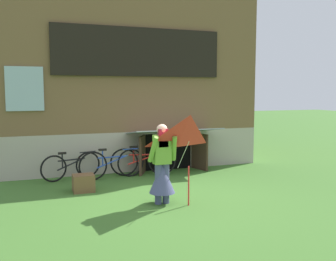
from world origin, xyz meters
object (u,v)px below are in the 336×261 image
Objects in this scene: bicycle_blue at (112,164)px; wooden_crate at (83,183)px; kite at (190,139)px; person at (162,170)px; bicycle_black at (71,166)px; bicycle_red at (143,161)px.

bicycle_blue reaches higher than wooden_crate.
kite is 2.91m from wooden_crate.
person is 0.92× the size of bicycle_blue.
kite reaches higher than bicycle_black.
person reaches higher than bicycle_black.
bicycle_red is (-0.00, 3.15, -0.97)m from kite.
kite is at bearing -79.97° from person.
kite is 1.12× the size of bicycle_black.
person is at bearing -78.08° from bicycle_black.
bicycle_blue is (-0.85, -0.07, -0.00)m from bicycle_red.
bicycle_blue reaches higher than bicycle_black.
bicycle_black is (-1.01, 0.24, -0.03)m from bicycle_blue.
kite is 3.30m from bicycle_red.
person is 3.16m from bicycle_black.
bicycle_blue is at bearing 50.16° from wooden_crate.
bicycle_blue is 1.04m from bicycle_black.
bicycle_red is at bearing 57.56° from person.
wooden_crate is at bearing 108.21° from person.
person is at bearing 124.34° from kite.
bicycle_black is at bearing 119.29° from kite.
wooden_crate is at bearing -133.24° from bicycle_red.
person reaches higher than wooden_crate.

